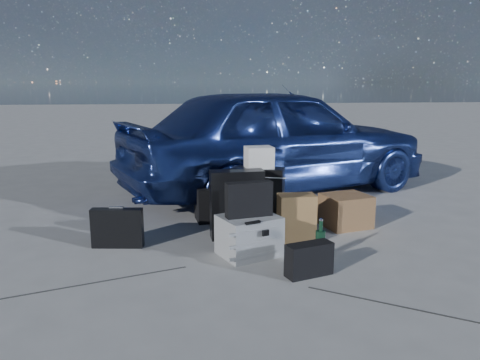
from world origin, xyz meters
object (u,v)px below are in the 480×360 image
object	(u,v)px
pelican_case	(249,236)
duffel_bag	(230,203)
car	(278,139)
suitcase_right	(258,198)
briefcase	(117,228)
green_bottle	(320,240)
suitcase_left	(237,204)
cardboard_box	(346,211)

from	to	relation	value
pelican_case	duffel_bag	world-z (taller)	duffel_bag
car	suitcase_right	bearing A→B (deg)	139.87
briefcase	suitcase_right	distance (m)	1.44
green_bottle	briefcase	bearing A→B (deg)	163.50
green_bottle	suitcase_left	bearing A→B (deg)	134.27
duffel_bag	cardboard_box	xyz separation A→B (m)	(1.19, -0.44, -0.02)
suitcase_right	suitcase_left	bearing A→B (deg)	-113.00
green_bottle	pelican_case	bearing A→B (deg)	163.92
pelican_case	cardboard_box	xyz separation A→B (m)	(1.14, 0.69, -0.01)
pelican_case	green_bottle	world-z (taller)	pelican_case
car	pelican_case	size ratio (longest dim) A/B	8.87
suitcase_left	green_bottle	world-z (taller)	suitcase_left
pelican_case	duffel_bag	size ratio (longest dim) A/B	0.65
briefcase	green_bottle	xyz separation A→B (m)	(1.77, -0.52, -0.01)
pelican_case	cardboard_box	distance (m)	1.33
car	suitcase_left	world-z (taller)	car
suitcase_right	duffel_bag	distance (m)	0.47
briefcase	duffel_bag	distance (m)	1.37
duffel_bag	green_bottle	distance (m)	1.45
pelican_case	cardboard_box	bearing A→B (deg)	9.26
briefcase	suitcase_right	world-z (taller)	suitcase_right
car	cardboard_box	bearing A→B (deg)	171.78
suitcase_left	green_bottle	size ratio (longest dim) A/B	1.96
duffel_bag	cardboard_box	world-z (taller)	duffel_bag
briefcase	green_bottle	size ratio (longest dim) A/B	1.37
car	duffel_bag	size ratio (longest dim) A/B	5.77
briefcase	suitcase_right	size ratio (longest dim) A/B	0.73
duffel_bag	briefcase	bearing A→B (deg)	-152.06
cardboard_box	duffel_bag	bearing A→B (deg)	159.83
pelican_case	suitcase_right	distance (m)	0.80
car	suitcase_right	xyz separation A→B (m)	(-0.54, -1.61, -0.41)
car	green_bottle	world-z (taller)	car
cardboard_box	suitcase_right	bearing A→B (deg)	176.20
suitcase_right	cardboard_box	size ratio (longest dim) A/B	1.41
duffel_bag	cardboard_box	distance (m)	1.26
car	pelican_case	distance (m)	2.54
pelican_case	briefcase	xyz separation A→B (m)	(-1.18, 0.35, 0.01)
briefcase	suitcase_left	world-z (taller)	suitcase_left
suitcase_left	duffel_bag	size ratio (longest dim) A/B	0.90
suitcase_right	pelican_case	bearing A→B (deg)	-85.17
briefcase	green_bottle	world-z (taller)	briefcase
duffel_bag	green_bottle	world-z (taller)	duffel_bag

